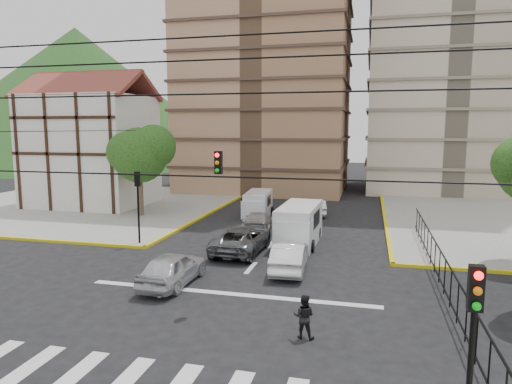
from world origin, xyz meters
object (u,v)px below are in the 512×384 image
(car_white_front_right, at_px, (290,256))
(pedestrian_crosswalk, at_px, (304,316))
(van_left_lane, at_px, (258,205))
(traffic_light_se, at_px, (472,337))
(car_silver_front_left, at_px, (173,268))
(traffic_light_nw, at_px, (138,195))
(van_right_lane, at_px, (298,226))

(car_white_front_right, xyz_separation_m, pedestrian_crosswalk, (1.74, -7.26, 0.02))
(van_left_lane, distance_m, pedestrian_crosswalk, 21.45)
(traffic_light_se, relative_size, car_silver_front_left, 0.98)
(car_silver_front_left, height_order, pedestrian_crosswalk, pedestrian_crosswalk)
(van_left_lane, bearing_deg, traffic_light_nw, -120.10)
(car_silver_front_left, distance_m, car_white_front_right, 5.89)
(car_silver_front_left, bearing_deg, traffic_light_nw, -48.77)
(van_left_lane, bearing_deg, car_silver_front_left, -94.69)
(traffic_light_nw, bearing_deg, pedestrian_crosswalk, -40.88)
(van_left_lane, bearing_deg, car_white_front_right, -74.38)
(van_left_lane, bearing_deg, traffic_light_se, -72.45)
(van_right_lane, xyz_separation_m, van_left_lane, (-4.55, 8.03, -0.20))
(traffic_light_nw, bearing_deg, van_left_lane, 64.68)
(van_left_lane, bearing_deg, pedestrian_crosswalk, -76.78)
(traffic_light_se, relative_size, car_white_front_right, 0.98)
(pedestrian_crosswalk, bearing_deg, car_silver_front_left, -27.94)
(car_silver_front_left, distance_m, pedestrian_crosswalk, 7.68)
(pedestrian_crosswalk, bearing_deg, van_left_lane, -69.21)
(traffic_light_se, xyz_separation_m, car_white_front_right, (-5.79, 12.86, -2.37))
(van_right_lane, distance_m, car_silver_front_left, 9.59)
(van_right_lane, bearing_deg, traffic_light_nw, -163.98)
(traffic_light_nw, height_order, pedestrian_crosswalk, traffic_light_nw)
(traffic_light_nw, height_order, van_left_lane, traffic_light_nw)
(traffic_light_se, relative_size, traffic_light_nw, 1.00)
(pedestrian_crosswalk, bearing_deg, car_white_front_right, -73.73)
(traffic_light_nw, bearing_deg, traffic_light_se, -45.00)
(car_silver_front_left, relative_size, car_white_front_right, 1.00)
(traffic_light_se, relative_size, pedestrian_crosswalk, 2.87)
(traffic_light_se, height_order, traffic_light_nw, same)
(van_right_lane, bearing_deg, car_silver_front_left, -116.22)
(van_right_lane, relative_size, car_silver_front_left, 1.22)
(car_silver_front_left, bearing_deg, pedestrian_crosswalk, 151.34)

